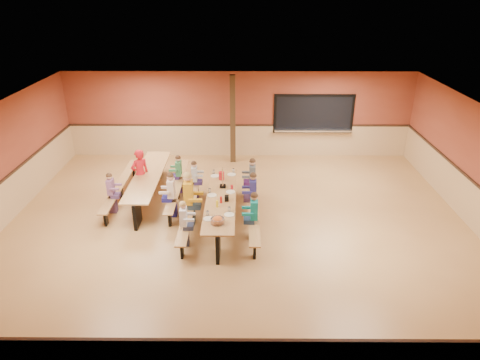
{
  "coord_description": "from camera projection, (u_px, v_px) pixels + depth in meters",
  "views": [
    {
      "loc": [
        0.13,
        -9.47,
        5.73
      ],
      "look_at": [
        0.07,
        0.36,
        1.15
      ],
      "focal_mm": 32.0,
      "sensor_mm": 36.0,
      "label": 1
    }
  ],
  "objects": [
    {
      "name": "seated_adult_yellow",
      "position": [
        189.0,
        198.0,
        10.88
      ],
      "size": [
        0.47,
        0.38,
        1.42
      ],
      "primitive_type": null,
      "color": "#C98E17",
      "rests_on": "ground"
    },
    {
      "name": "seated_child_grey_left",
      "position": [
        195.0,
        180.0,
        12.23
      ],
      "size": [
        0.33,
        0.27,
        1.13
      ],
      "primitive_type": null,
      "color": "#AEAEAE",
      "rests_on": "ground"
    },
    {
      "name": "table_paddle",
      "position": [
        223.0,
        183.0,
        11.35
      ],
      "size": [
        0.16,
        0.16,
        0.56
      ],
      "color": "black",
      "rests_on": "cafeteria_table_main"
    },
    {
      "name": "structural_post",
      "position": [
        233.0,
        120.0,
        14.36
      ],
      "size": [
        0.18,
        0.18,
        3.0
      ],
      "primitive_type": "cube",
      "color": "#322110",
      "rests_on": "ground"
    },
    {
      "name": "seated_child_white_left",
      "position": [
        184.0,
        224.0,
        10.01
      ],
      "size": [
        0.34,
        0.28,
        1.15
      ],
      "primitive_type": null,
      "color": "silver",
      "rests_on": "ground"
    },
    {
      "name": "cafeteria_table_second",
      "position": [
        149.0,
        181.0,
        12.25
      ],
      "size": [
        1.91,
        3.7,
        0.74
      ],
      "color": "#9F723F",
      "rests_on": "ground"
    },
    {
      "name": "cafeteria_table_main",
      "position": [
        221.0,
        205.0,
        10.97
      ],
      "size": [
        1.91,
        3.7,
        0.74
      ],
      "color": "#9F723F",
      "rests_on": "ground"
    },
    {
      "name": "seated_child_teal_right",
      "position": [
        254.0,
        216.0,
        10.25
      ],
      "size": [
        0.38,
        0.31,
        1.23
      ],
      "primitive_type": null,
      "color": "#118583",
      "rests_on": "ground"
    },
    {
      "name": "ground",
      "position": [
        237.0,
        226.0,
        11.01
      ],
      "size": [
        12.0,
        12.0,
        0.0
      ],
      "primitive_type": "plane",
      "color": "#9C6C3B",
      "rests_on": "ground"
    },
    {
      "name": "chip_bowl",
      "position": [
        218.0,
        220.0,
        9.68
      ],
      "size": [
        0.32,
        0.32,
        0.15
      ],
      "primitive_type": null,
      "color": "orange",
      "rests_on": "cafeteria_table_main"
    },
    {
      "name": "seated_child_navy_right",
      "position": [
        253.0,
        195.0,
        11.28
      ],
      "size": [
        0.38,
        0.31,
        1.23
      ],
      "primitive_type": null,
      "color": "navy",
      "rests_on": "ground"
    },
    {
      "name": "seated_child_tan_sec",
      "position": [
        172.0,
        195.0,
        11.27
      ],
      "size": [
        0.38,
        0.31,
        1.24
      ],
      "primitive_type": null,
      "color": "beige",
      "rests_on": "ground"
    },
    {
      "name": "kitchen_pass_through",
      "position": [
        314.0,
        116.0,
        14.86
      ],
      "size": [
        2.78,
        0.28,
        1.38
      ],
      "color": "black",
      "rests_on": "ground"
    },
    {
      "name": "napkin_dispenser",
      "position": [
        227.0,
        198.0,
        10.69
      ],
      "size": [
        0.1,
        0.14,
        0.13
      ],
      "primitive_type": "cube",
      "color": "black",
      "rests_on": "cafeteria_table_main"
    },
    {
      "name": "seated_child_purple_sec",
      "position": [
        111.0,
        193.0,
        11.46
      ],
      "size": [
        0.34,
        0.27,
        1.14
      ],
      "primitive_type": null,
      "color": "#7A4B70",
      "rests_on": "ground"
    },
    {
      "name": "punch_pitcher",
      "position": [
        221.0,
        176.0,
        11.82
      ],
      "size": [
        0.16,
        0.16,
        0.22
      ],
      "primitive_type": "cylinder",
      "color": "#AE171B",
      "rests_on": "cafeteria_table_main"
    },
    {
      "name": "seated_child_green_sec",
      "position": [
        179.0,
        174.0,
        12.57
      ],
      "size": [
        0.34,
        0.28,
        1.16
      ],
      "primitive_type": null,
      "color": "#377D4B",
      "rests_on": "ground"
    },
    {
      "name": "room_envelope",
      "position": [
        237.0,
        203.0,
        10.72
      ],
      "size": [
        12.04,
        10.04,
        3.02
      ],
      "color": "brown",
      "rests_on": "ground"
    },
    {
      "name": "place_settings",
      "position": [
        221.0,
        195.0,
        10.85
      ],
      "size": [
        0.65,
        3.3,
        0.11
      ],
      "primitive_type": null,
      "color": "beige",
      "rests_on": "cafeteria_table_main"
    },
    {
      "name": "condiment_ketchup",
      "position": [
        221.0,
        200.0,
        10.57
      ],
      "size": [
        0.06,
        0.06,
        0.17
      ],
      "primitive_type": "cylinder",
      "color": "#B2140F",
      "rests_on": "cafeteria_table_main"
    },
    {
      "name": "condiment_mustard",
      "position": [
        217.0,
        204.0,
        10.38
      ],
      "size": [
        0.06,
        0.06,
        0.17
      ],
      "primitive_type": "cylinder",
      "color": "yellow",
      "rests_on": "cafeteria_table_main"
    },
    {
      "name": "seated_child_char_right",
      "position": [
        252.0,
        179.0,
        12.16
      ],
      "size": [
        0.38,
        0.31,
        1.23
      ],
      "primitive_type": null,
      "color": "#494E51",
      "rests_on": "ground"
    },
    {
      "name": "standing_woman",
      "position": [
        140.0,
        174.0,
        12.2
      ],
      "size": [
        0.64,
        0.61,
        1.48
      ],
      "primitive_type": "imported",
      "rotation": [
        0.0,
        0.0,
        3.81
      ],
      "color": "red",
      "rests_on": "ground"
    }
  ]
}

